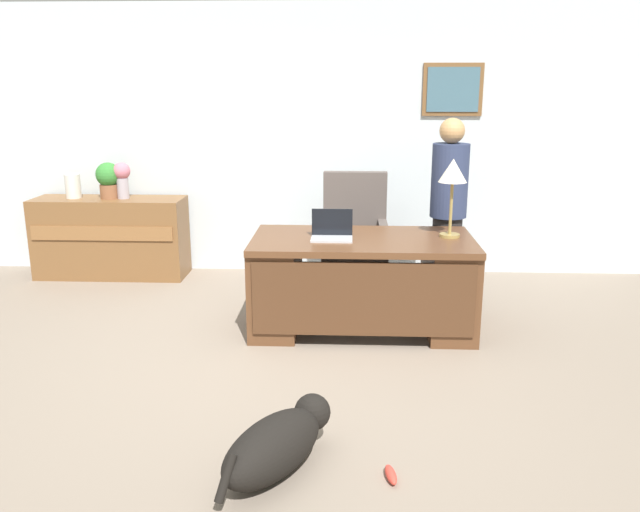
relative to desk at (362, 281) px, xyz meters
The scene contains 13 objects.
ground_plane 1.09m from the desk, 123.12° to the right, with size 12.00×12.00×0.00m, color gray.
back_wall 2.06m from the desk, 107.40° to the left, with size 7.00×0.16×2.70m.
desk is the anchor object (origin of this frame).
credenza 2.89m from the desk, 151.13° to the left, with size 1.51×0.50×0.81m.
armchair 1.01m from the desk, 93.06° to the left, with size 0.60×0.59×1.12m.
person_standing 1.13m from the desk, 43.08° to the left, with size 0.32×0.32×1.64m.
dog_lying 2.08m from the desk, 102.92° to the right, with size 0.62×0.77×0.30m.
laptop 0.47m from the desk, behind, with size 0.32×0.22×0.22m.
desk_lamp 1.08m from the desk, ahead, with size 0.22×0.22×0.61m.
vase_with_flowers 2.82m from the desk, 149.48° to the left, with size 0.17×0.17×0.36m.
vase_empty 3.24m from the desk, 154.10° to the left, with size 0.15×0.15×0.24m, color silver.
potted_plant 2.94m from the desk, 150.91° to the left, with size 0.24×0.24×0.36m.
dog_toy_bone 2.10m from the desk, 86.93° to the right, with size 0.16×0.05×0.05m, color #E53F33.
Camera 1 is at (0.44, -4.06, 1.91)m, focal length 36.17 mm.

